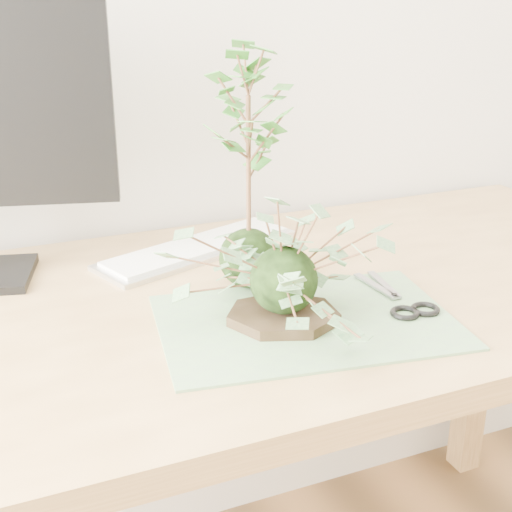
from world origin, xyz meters
The scene contains 7 objects.
desk centered at (0.01, 1.23, 0.65)m, with size 1.60×0.70×0.74m.
cutting_mat centered at (0.06, 1.11, 0.74)m, with size 0.41×0.28×0.00m, color #69935E.
stone_dish centered at (0.03, 1.12, 0.75)m, with size 0.16×0.16×0.01m, color black.
ivy_kokedama centered at (0.03, 1.12, 0.85)m, with size 0.32×0.32×0.19m.
maple_kokedama centered at (0.04, 1.26, 1.01)m, with size 0.25×0.25×0.39m.
keyboard centered at (0.01, 1.44, 0.75)m, with size 0.40×0.23×0.01m.
scissors centered at (0.22, 1.09, 0.75)m, with size 0.08×0.17×0.01m.
Camera 1 is at (-0.35, 0.30, 1.19)m, focal length 50.00 mm.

